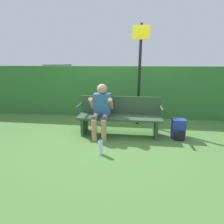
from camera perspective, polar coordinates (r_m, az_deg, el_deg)
ground_plane at (r=4.02m, az=2.32°, el=-7.33°), size 40.00×40.00×0.00m
hedge_back at (r=5.20m, az=3.75°, el=6.62°), size 12.00×0.37×1.47m
park_bench at (r=3.92m, az=2.47°, el=-1.09°), size 1.84×0.48×0.84m
person_seated at (r=3.80m, az=-3.44°, el=1.35°), size 0.50×0.60×1.14m
backpack at (r=4.02m, az=20.85°, el=-5.33°), size 0.27×0.28×0.43m
water_bottle at (r=3.17m, az=-3.77°, el=-11.52°), size 0.08×0.08×0.28m
signpost at (r=4.43m, az=9.00°, el=13.68°), size 0.39×0.09×2.44m
parked_car at (r=15.25m, az=-17.08°, el=12.06°), size 2.01×3.89×1.33m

